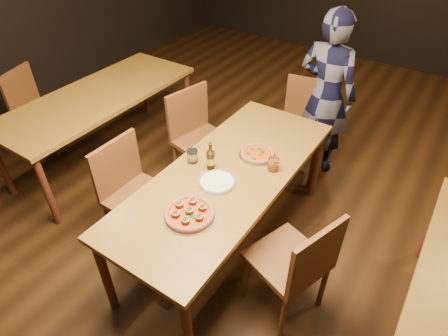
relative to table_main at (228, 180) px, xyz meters
The scene contains 16 objects.
ground 0.68m from the table_main, ahead, with size 9.00×9.00×0.00m, color black.
room_shell 1.18m from the table_main, ahead, with size 9.00×9.00×9.00m.
table_main is the anchor object (origin of this frame).
table_left 1.73m from the table_main, 169.99° to the left, with size 0.80×2.00×0.75m.
chair_main_nw 0.70m from the table_main, 149.00° to the right, with size 0.44×0.44×0.95m, color #552D16, non-canonical shape.
chair_main_sw 0.81m from the table_main, 139.12° to the left, with size 0.46×0.46×0.98m, color #552D16, non-canonical shape.
chair_main_e 0.70m from the table_main, 21.03° to the right, with size 0.44×0.44×0.94m, color #552D16, non-canonical shape.
chair_end 1.19m from the table_main, 86.99° to the left, with size 0.46×0.46×0.98m, color #552D16, non-canonical shape.
chair_nbr_left 2.41m from the table_main, behind, with size 0.43×0.43×0.92m, color #552D16, non-canonical shape.
pizza_meatball 0.50m from the table_main, 85.76° to the right, with size 0.34×0.34×0.06m.
pizza_margherita 0.31m from the table_main, 75.14° to the left, with size 0.27×0.27×0.04m.
plate_stack 0.17m from the table_main, 87.87° to the right, with size 0.25×0.25×0.02m, color white.
beer_bottle 0.20m from the table_main, 165.19° to the right, with size 0.06×0.06×0.22m.
water_glass 0.31m from the table_main, behind, with size 0.08×0.08×0.10m, color white.
amber_glass 0.35m from the table_main, 38.74° to the left, with size 0.08×0.08×0.10m, color #A74B12.
diner 1.44m from the table_main, 83.62° to the left, with size 0.58×0.38×1.59m, color black.
Camera 1 is at (1.12, -1.74, 2.43)m, focal length 30.00 mm.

